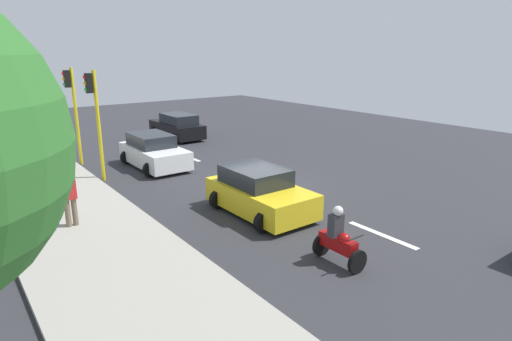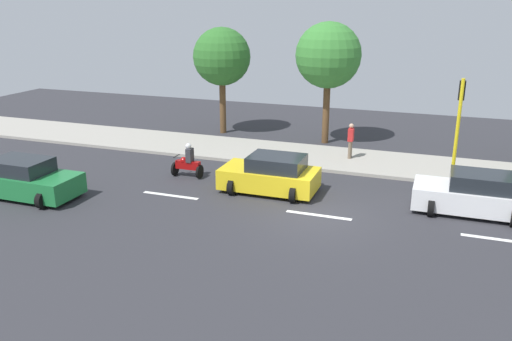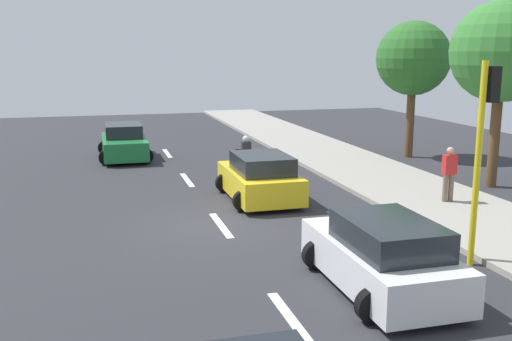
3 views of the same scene
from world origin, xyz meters
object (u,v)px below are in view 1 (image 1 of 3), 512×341
Objects in this scene: traffic_light_corner at (73,103)px; traffic_light_midblock at (95,110)px; car_yellow_cab at (259,193)px; car_black at (177,127)px; motorcycle at (338,240)px; pedestrian_near_signal at (69,197)px; car_white at (154,152)px.

traffic_light_midblock is (0.00, 3.30, 0.00)m from traffic_light_corner.
car_yellow_cab is 13.57m from car_black.
traffic_light_corner is at bearing -79.96° from motorcycle.
car_yellow_cab is at bearing -97.74° from motorcycle.
traffic_light_corner is (2.51, -14.15, 2.29)m from motorcycle.
car_yellow_cab and car_black have the same top height.
motorcycle is 7.89m from pedestrian_near_signal.
pedestrian_near_signal is 0.38× the size of traffic_light_corner.
pedestrian_near_signal is (4.83, -6.22, 0.42)m from motorcycle.
car_black is 14.09m from pedestrian_near_signal.
car_white is 2.67× the size of motorcycle.
car_white is 0.96× the size of car_black.
car_black is (-3.60, -13.08, 0.00)m from car_yellow_cab.
car_yellow_cab is (-0.35, 7.62, -0.00)m from car_white.
motorcycle is at bearing 103.01° from traffic_light_midblock.
motorcycle is 0.34× the size of traffic_light_corner.
motorcycle reaches higher than car_yellow_cab.
pedestrian_near_signal is 0.38× the size of traffic_light_midblock.
motorcycle reaches higher than car_white.
car_white is 4.31m from traffic_light_corner.
pedestrian_near_signal reaches higher than car_white.
traffic_light_midblock is (2.51, -10.85, 2.29)m from motorcycle.
car_white is at bearing 54.16° from car_black.
motorcycle is at bearing 127.84° from pedestrian_near_signal.
pedestrian_near_signal is at bearing 63.28° from traffic_light_midblock.
car_white is 6.74m from car_black.
car_white is 7.38m from pedestrian_near_signal.
pedestrian_near_signal is at bearing -22.48° from car_yellow_cab.
pedestrian_near_signal reaches higher than car_black.
traffic_light_midblock is at bearing -116.72° from pedestrian_near_signal.
motorcycle is at bearing 82.26° from car_yellow_cab.
motorcycle is 0.91× the size of pedestrian_near_signal.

